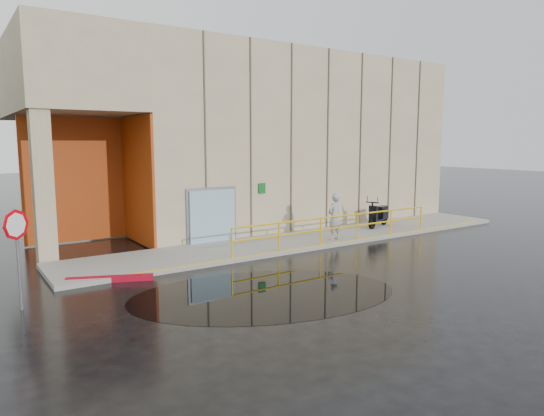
{
  "coord_description": "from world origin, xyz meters",
  "views": [
    {
      "loc": [
        -8.17,
        -10.61,
        3.96
      ],
      "look_at": [
        1.01,
        3.0,
        1.73
      ],
      "focal_mm": 32.0,
      "sensor_mm": 36.0,
      "label": 1
    }
  ],
  "objects_px": {
    "person": "(334,217)",
    "red_curb": "(110,279)",
    "scooter": "(379,209)",
    "stop_sign": "(17,237)"
  },
  "relations": [
    {
      "from": "scooter",
      "to": "stop_sign",
      "type": "bearing_deg",
      "value": 170.35
    },
    {
      "from": "person",
      "to": "red_curb",
      "type": "relative_size",
      "value": 0.77
    },
    {
      "from": "person",
      "to": "stop_sign",
      "type": "relative_size",
      "value": 0.76
    },
    {
      "from": "scooter",
      "to": "red_curb",
      "type": "xyz_separation_m",
      "value": [
        -12.49,
        -1.58,
        -0.89
      ]
    },
    {
      "from": "person",
      "to": "stop_sign",
      "type": "bearing_deg",
      "value": -4.33
    },
    {
      "from": "red_curb",
      "to": "scooter",
      "type": "bearing_deg",
      "value": 7.21
    },
    {
      "from": "scooter",
      "to": "red_curb",
      "type": "distance_m",
      "value": 12.62
    },
    {
      "from": "person",
      "to": "red_curb",
      "type": "bearing_deg",
      "value": -9.72
    },
    {
      "from": "stop_sign",
      "to": "red_curb",
      "type": "height_order",
      "value": "stop_sign"
    },
    {
      "from": "stop_sign",
      "to": "red_curb",
      "type": "xyz_separation_m",
      "value": [
        2.4,
        1.19,
        -1.69
      ]
    }
  ]
}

